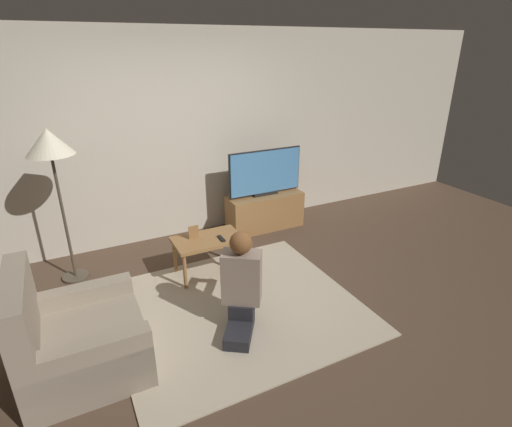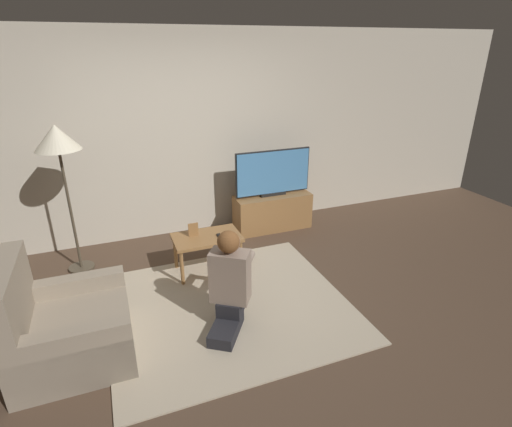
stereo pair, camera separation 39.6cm
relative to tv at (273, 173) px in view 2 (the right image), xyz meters
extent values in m
plane|color=brown|center=(-1.12, -1.54, -0.81)|extent=(10.00, 10.00, 0.00)
cube|color=beige|center=(-1.12, 0.39, 0.49)|extent=(10.00, 0.06, 2.60)
cube|color=#BCAD93|center=(-1.12, -1.54, -0.80)|extent=(2.27, 2.05, 0.02)
cube|color=olive|center=(0.00, 0.00, -0.56)|extent=(1.05, 0.36, 0.49)
cube|color=black|center=(0.00, 0.00, -0.30)|extent=(0.36, 0.08, 0.04)
cube|color=black|center=(0.00, 0.00, 0.01)|extent=(1.05, 0.03, 0.60)
cube|color=#4C8CC6|center=(0.00, 0.00, 0.01)|extent=(1.02, 0.04, 0.57)
cube|color=olive|center=(-1.14, -0.80, -0.39)|extent=(0.74, 0.45, 0.04)
cylinder|color=olive|center=(-1.47, -0.99, -0.61)|extent=(0.04, 0.04, 0.41)
cylinder|color=olive|center=(-0.81, -0.99, -0.61)|extent=(0.04, 0.04, 0.41)
cylinder|color=olive|center=(-1.47, -0.62, -0.61)|extent=(0.04, 0.04, 0.41)
cylinder|color=olive|center=(-0.81, -0.62, -0.61)|extent=(0.04, 0.04, 0.41)
cylinder|color=#4C4233|center=(-2.49, -0.22, -0.79)|extent=(0.28, 0.28, 0.03)
cylinder|color=#4C4233|center=(-2.49, -0.22, 0.01)|extent=(0.03, 0.03, 1.58)
cone|color=#EFE5C6|center=(-2.49, -0.22, 0.71)|extent=(0.46, 0.46, 0.26)
cube|color=gray|center=(-2.50, -1.71, -0.62)|extent=(0.89, 0.90, 0.39)
cube|color=gray|center=(-2.86, -1.71, -0.16)|extent=(0.17, 0.89, 0.53)
cube|color=gray|center=(-2.50, -2.09, -0.55)|extent=(0.89, 0.15, 0.53)
cube|color=gray|center=(-2.49, -1.34, -0.55)|extent=(0.89, 0.15, 0.53)
cube|color=#232328|center=(-1.27, -1.92, -0.74)|extent=(0.43, 0.49, 0.11)
cube|color=#232328|center=(-1.18, -1.78, -0.61)|extent=(0.32, 0.32, 0.14)
cube|color=gray|center=(-1.18, -1.78, -0.30)|extent=(0.39, 0.35, 0.48)
sphere|color=tan|center=(-1.18, -1.78, 0.03)|extent=(0.19, 0.19, 0.19)
sphere|color=brown|center=(-1.19, -1.80, 0.05)|extent=(0.19, 0.19, 0.19)
cube|color=black|center=(-0.98, -1.47, -0.28)|extent=(0.13, 0.11, 0.04)
cylinder|color=gray|center=(-0.96, -1.63, -0.28)|extent=(0.22, 0.29, 0.07)
cylinder|color=gray|center=(-1.13, -1.52, -0.28)|extent=(0.22, 0.29, 0.07)
cube|color=olive|center=(-1.27, -0.74, -0.29)|extent=(0.11, 0.01, 0.15)
cube|color=black|center=(-1.01, -0.89, -0.36)|extent=(0.04, 0.15, 0.02)
camera|label=1|loc=(-2.42, -4.51, 1.58)|focal=28.00mm
camera|label=2|loc=(-2.06, -4.67, 1.58)|focal=28.00mm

